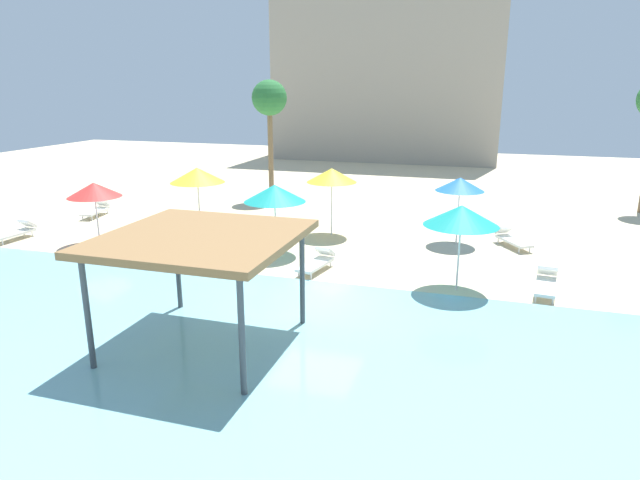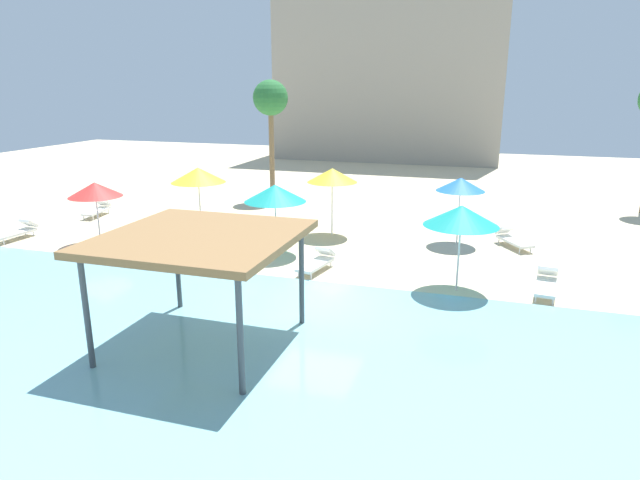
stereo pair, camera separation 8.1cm
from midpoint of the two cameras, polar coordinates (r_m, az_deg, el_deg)
The scene contains 17 objects.
ground_plane at distance 16.88m, azimuth -0.24°, elevation -6.15°, with size 80.00×80.00×0.00m, color beige.
lagoon_water at distance 12.48m, azimuth -7.86°, elevation -14.61°, with size 44.00×13.50×0.04m, color #7AB7C1.
shade_pavilion at distance 13.48m, azimuth -12.03°, elevation -0.10°, with size 4.46×4.46×2.87m.
beach_umbrella_teal_0 at distance 20.93m, azimuth -4.52°, elevation 4.81°, with size 2.35×2.35×2.67m.
beach_umbrella_red_1 at distance 23.84m, azimuth -22.01°, elevation 4.82°, with size 2.10×2.10×2.54m.
beach_umbrella_teal_2 at distance 17.50m, azimuth 14.44°, elevation 2.44°, with size 2.31×2.31×2.74m.
beach_umbrella_yellow_3 at distance 23.51m, azimuth 1.37°, elevation 6.65°, with size 2.12×2.12×2.88m.
beach_umbrella_blue_5 at distance 22.88m, azimuth 14.34°, elevation 5.54°, with size 1.94×1.94×2.71m.
beach_umbrella_yellow_6 at distance 26.13m, azimuth -12.31°, elevation 6.54°, with size 2.49×2.49×2.63m.
lounge_chair_0 at distance 26.54m, azimuth -28.53°, elevation 0.80°, with size 0.75×1.94×0.74m.
lounge_chair_1 at distance 23.49m, azimuth 19.22°, elevation 0.13°, with size 1.52×1.92×0.74m.
lounge_chair_2 at distance 29.54m, azimuth -21.77°, elevation 2.95°, with size 0.89×1.97×0.74m.
lounge_chair_3 at distance 19.34m, azimuth -0.13°, elevation -2.22°, with size 0.95×1.98×0.74m.
lounge_chair_4 at distance 24.18m, azimuth -6.34°, elevation 1.35°, with size 1.39×1.96×0.74m.
lounge_chair_5 at distance 18.66m, azimuth 22.32°, elevation -4.13°, with size 0.80×1.95×0.74m.
palm_tree_1 at distance 30.90m, azimuth -5.02°, elevation 14.04°, with size 1.90×1.90×6.53m.
hotel_block_0 at distance 51.43m, azimuth 7.78°, elevation 18.25°, with size 18.68×11.21×17.35m, color #9E9384.
Camera 2 is at (4.82, -14.91, 6.29)m, focal length 31.18 mm.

